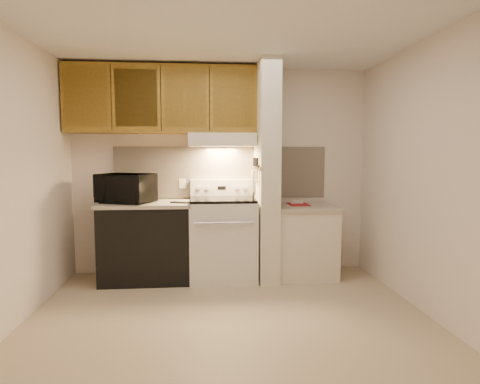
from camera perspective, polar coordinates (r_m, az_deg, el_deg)
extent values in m
plane|color=#C1AE8D|center=(3.77, -1.60, -17.38)|extent=(3.60, 3.60, 0.00)
plane|color=white|center=(3.63, -1.72, 22.09)|extent=(3.60, 3.60, 0.00)
cube|color=silver|center=(4.98, -2.67, 3.00)|extent=(3.60, 2.50, 0.02)
cube|color=silver|center=(3.82, -29.69, 1.56)|extent=(0.02, 3.00, 2.50)
cube|color=silver|center=(4.01, 24.98, 1.91)|extent=(0.02, 3.00, 2.50)
cube|color=beige|center=(4.97, -2.66, 2.82)|extent=(2.60, 0.02, 0.63)
cube|color=silver|center=(4.73, -2.45, -6.78)|extent=(0.76, 0.65, 0.92)
cube|color=black|center=(4.42, -2.27, -7.14)|extent=(0.50, 0.01, 0.30)
cylinder|color=silver|center=(4.34, -2.26, -4.41)|extent=(0.65, 0.02, 0.02)
cube|color=black|center=(4.66, -2.48, -1.05)|extent=(0.74, 0.64, 0.03)
cube|color=silver|center=(4.93, -2.63, 0.65)|extent=(0.76, 0.08, 0.20)
cube|color=black|center=(4.89, -2.61, 0.61)|extent=(0.10, 0.01, 0.04)
cylinder|color=silver|center=(4.88, -5.89, 0.58)|extent=(0.05, 0.02, 0.05)
cylinder|color=silver|center=(4.88, -4.72, 0.59)|extent=(0.05, 0.02, 0.05)
cylinder|color=silver|center=(4.90, -0.50, 0.62)|extent=(0.05, 0.02, 0.05)
cylinder|color=silver|center=(4.90, 0.67, 0.63)|extent=(0.05, 0.02, 0.05)
cube|color=black|center=(4.79, -13.11, -7.07)|extent=(1.00, 0.63, 0.87)
cube|color=#B9B097|center=(4.72, -13.22, -1.66)|extent=(1.04, 0.67, 0.04)
cube|color=black|center=(4.56, -8.46, -1.47)|extent=(0.24, 0.15, 0.02)
cylinder|color=#2E6C5F|center=(4.99, -16.87, -0.53)|extent=(0.10, 0.10, 0.11)
cube|color=silver|center=(4.96, -8.19, 1.21)|extent=(0.08, 0.01, 0.12)
imported|color=black|center=(4.72, -15.95, 0.52)|extent=(0.70, 0.60, 0.33)
cube|color=beige|center=(4.68, 3.77, 2.84)|extent=(0.22, 0.70, 2.50)
cube|color=olive|center=(4.66, 2.36, 3.45)|extent=(0.01, 0.70, 0.04)
cube|color=black|center=(4.61, 2.37, 3.68)|extent=(0.02, 0.42, 0.04)
cube|color=silver|center=(4.46, 2.47, 2.33)|extent=(0.01, 0.03, 0.16)
cylinder|color=black|center=(4.45, 2.47, 4.26)|extent=(0.02, 0.02, 0.10)
cube|color=silver|center=(4.52, 2.36, 2.25)|extent=(0.01, 0.04, 0.18)
cylinder|color=black|center=(4.52, 2.36, 4.28)|extent=(0.02, 0.02, 0.10)
cube|color=silver|center=(4.60, 2.24, 2.18)|extent=(0.01, 0.04, 0.20)
cylinder|color=black|center=(4.60, 2.24, 4.30)|extent=(0.02, 0.02, 0.10)
cube|color=silver|center=(4.69, 2.09, 2.49)|extent=(0.01, 0.04, 0.16)
cylinder|color=black|center=(4.68, 2.11, 4.32)|extent=(0.02, 0.02, 0.10)
cube|color=silver|center=(4.77, 1.97, 2.42)|extent=(0.01, 0.04, 0.18)
cylinder|color=black|center=(4.76, 1.99, 4.34)|extent=(0.02, 0.02, 0.10)
cube|color=gray|center=(4.83, 1.91, 1.56)|extent=(0.03, 0.11, 0.26)
cube|color=silver|center=(4.88, 9.10, -7.13)|extent=(0.70, 0.60, 0.81)
cube|color=#B9B097|center=(4.81, 9.17, -2.18)|extent=(0.74, 0.64, 0.04)
cube|color=#A81D21|center=(4.89, 8.29, -1.74)|extent=(0.24, 0.32, 0.01)
cube|color=white|center=(4.96, 8.11, -1.46)|extent=(0.17, 0.13, 0.04)
cube|color=silver|center=(4.76, -2.58, 7.41)|extent=(0.78, 0.44, 0.15)
cube|color=silver|center=(4.54, -2.46, 6.93)|extent=(0.78, 0.04, 0.06)
cube|color=olive|center=(4.86, -10.99, 12.72)|extent=(2.18, 0.33, 0.77)
cube|color=olive|center=(4.85, -21.07, 12.47)|extent=(0.46, 0.01, 0.63)
cube|color=black|center=(4.79, -17.86, 12.67)|extent=(0.01, 0.01, 0.73)
cube|color=olive|center=(4.74, -14.56, 12.83)|extent=(0.46, 0.01, 0.63)
cube|color=black|center=(4.70, -11.20, 12.96)|extent=(0.01, 0.01, 0.73)
cube|color=olive|center=(4.68, -7.79, 13.05)|extent=(0.46, 0.01, 0.63)
cube|color=black|center=(4.67, -4.36, 13.09)|extent=(0.01, 0.01, 0.73)
cube|color=olive|center=(4.69, -0.94, 13.09)|extent=(0.46, 0.01, 0.63)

